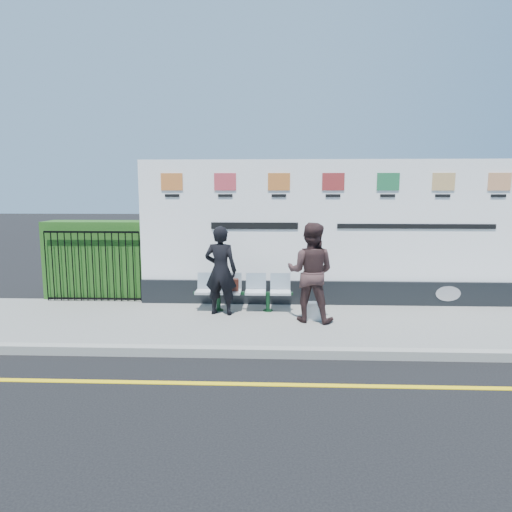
{
  "coord_description": "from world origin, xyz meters",
  "views": [
    {
      "loc": [
        -0.68,
        -5.63,
        2.53
      ],
      "look_at": [
        -1.04,
        3.02,
        1.25
      ],
      "focal_mm": 32.0,
      "sensor_mm": 36.0,
      "label": 1
    }
  ],
  "objects": [
    {
      "name": "pavement",
      "position": [
        0.0,
        2.5,
        0.06
      ],
      "size": [
        14.0,
        3.0,
        0.12
      ],
      "primitive_type": "cube",
      "color": "slate",
      "rests_on": "ground"
    },
    {
      "name": "bench",
      "position": [
        -1.3,
        3.19,
        0.32
      ],
      "size": [
        1.88,
        0.5,
        0.4
      ],
      "primitive_type": null,
      "rotation": [
        0.0,
        0.0,
        0.0
      ],
      "color": "silver",
      "rests_on": "pavement"
    },
    {
      "name": "ground",
      "position": [
        0.0,
        0.0,
        0.0
      ],
      "size": [
        80.0,
        80.0,
        0.0
      ],
      "primitive_type": "plane",
      "color": "black"
    },
    {
      "name": "billboard",
      "position": [
        0.5,
        3.85,
        1.42
      ],
      "size": [
        8.0,
        0.3,
        3.0
      ],
      "color": "black",
      "rests_on": "pavement"
    },
    {
      "name": "handbag_brown",
      "position": [
        -1.55,
        3.19,
        0.64
      ],
      "size": [
        0.32,
        0.2,
        0.24
      ],
      "primitive_type": "cube",
      "rotation": [
        0.0,
        0.0,
        0.25
      ],
      "color": "#33140E",
      "rests_on": "bench"
    },
    {
      "name": "railing",
      "position": [
        -4.58,
        3.85,
        0.89
      ],
      "size": [
        2.05,
        0.06,
        1.54
      ],
      "primitive_type": null,
      "color": "black",
      "rests_on": "pavement"
    },
    {
      "name": "kerb",
      "position": [
        0.0,
        1.0,
        0.07
      ],
      "size": [
        14.0,
        0.18,
        0.14
      ],
      "primitive_type": "cube",
      "color": "gray",
      "rests_on": "ground"
    },
    {
      "name": "hedge",
      "position": [
        -4.58,
        4.3,
        0.97
      ],
      "size": [
        2.35,
        0.7,
        1.7
      ],
      "primitive_type": "cube",
      "color": "#235218",
      "rests_on": "pavement"
    },
    {
      "name": "woman_left",
      "position": [
        -1.71,
        2.93,
        0.98
      ],
      "size": [
        0.68,
        0.5,
        1.71
      ],
      "primitive_type": "imported",
      "rotation": [
        0.0,
        0.0,
        2.98
      ],
      "color": "black",
      "rests_on": "pavement"
    },
    {
      "name": "yellow_line",
      "position": [
        0.0,
        0.0,
        0.0
      ],
      "size": [
        14.0,
        0.1,
        0.01
      ],
      "primitive_type": "cube",
      "color": "yellow",
      "rests_on": "ground"
    },
    {
      "name": "woman_right",
      "position": [
        -0.02,
        2.55,
        1.03
      ],
      "size": [
        1.03,
        0.89,
        1.81
      ],
      "primitive_type": "imported",
      "rotation": [
        0.0,
        0.0,
        2.88
      ],
      "color": "#3B2626",
      "rests_on": "pavement"
    },
    {
      "name": "carrier_bag_white",
      "position": [
        0.07,
        2.63,
        0.28
      ],
      "size": [
        0.32,
        0.19,
        0.32
      ],
      "primitive_type": "cube",
      "color": "white",
      "rests_on": "pavement"
    }
  ]
}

